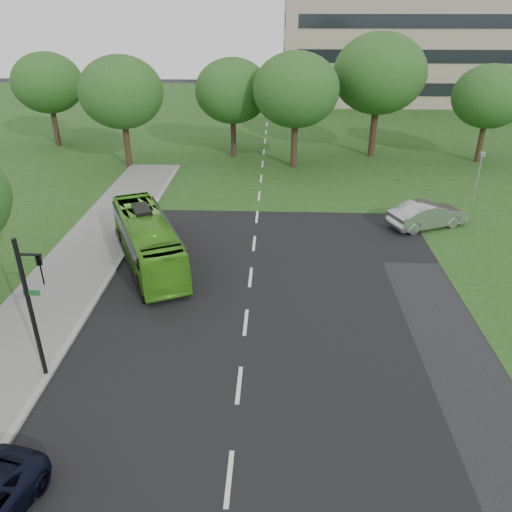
# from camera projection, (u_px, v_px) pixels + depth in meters

# --- Properties ---
(ground) EXTENTS (160.00, 160.00, 0.00)m
(ground) POSITION_uv_depth(u_px,v_px,m) (243.00, 351.00, 19.88)
(ground) COLOR black
(ground) RESTS_ON ground
(street_surfaces) EXTENTS (120.00, 120.00, 0.15)m
(street_surfaces) POSITION_uv_depth(u_px,v_px,m) (257.00, 175.00, 40.16)
(street_surfaces) COLOR black
(street_surfaces) RESTS_ON ground
(office_building) EXTENTS (40.10, 20.10, 25.00)m
(office_building) POSITION_uv_depth(u_px,v_px,m) (430.00, 3.00, 68.65)
(office_building) COLOR tan
(office_building) RESTS_ON ground
(tree_park_a) EXTENTS (6.72, 6.72, 8.93)m
(tree_park_a) POSITION_uv_depth(u_px,v_px,m) (121.00, 92.00, 39.81)
(tree_park_a) COLOR black
(tree_park_a) RESTS_ON ground
(tree_park_b) EXTENTS (6.44, 6.44, 8.44)m
(tree_park_b) POSITION_uv_depth(u_px,v_px,m) (232.00, 91.00, 42.83)
(tree_park_b) COLOR black
(tree_park_b) RESTS_ON ground
(tree_park_c) EXTENTS (6.94, 6.94, 9.21)m
(tree_park_c) POSITION_uv_depth(u_px,v_px,m) (296.00, 90.00, 39.67)
(tree_park_c) COLOR black
(tree_park_c) RESTS_ON ground
(tree_park_d) EXTENTS (7.90, 7.90, 10.44)m
(tree_park_d) POSITION_uv_depth(u_px,v_px,m) (379.00, 74.00, 42.29)
(tree_park_d) COLOR black
(tree_park_d) RESTS_ON ground
(tree_park_e) EXTENTS (6.09, 6.09, 8.11)m
(tree_park_e) POSITION_uv_depth(u_px,v_px,m) (490.00, 97.00, 41.30)
(tree_park_e) COLOR black
(tree_park_e) RESTS_ON ground
(tree_park_f) EXTENTS (6.43, 6.43, 8.58)m
(tree_park_f) POSITION_uv_depth(u_px,v_px,m) (48.00, 83.00, 46.19)
(tree_park_f) COLOR black
(tree_park_f) RESTS_ON ground
(bus) EXTENTS (5.87, 9.37, 2.59)m
(bus) POSITION_uv_depth(u_px,v_px,m) (147.00, 240.00, 26.19)
(bus) COLOR #4CA921
(bus) RESTS_ON ground
(sedan) EXTENTS (5.16, 3.48, 1.61)m
(sedan) POSITION_uv_depth(u_px,v_px,m) (427.00, 215.00, 30.60)
(sedan) COLOR #A5A5A9
(sedan) RESTS_ON ground
(traffic_light) EXTENTS (0.91, 0.27, 5.63)m
(traffic_light) POSITION_uv_depth(u_px,v_px,m) (33.00, 300.00, 17.05)
(traffic_light) COLOR black
(traffic_light) RESTS_ON ground
(camera_pole) EXTENTS (0.33, 0.29, 3.75)m
(camera_pole) POSITION_uv_depth(u_px,v_px,m) (479.00, 172.00, 33.05)
(camera_pole) COLOR gray
(camera_pole) RESTS_ON ground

